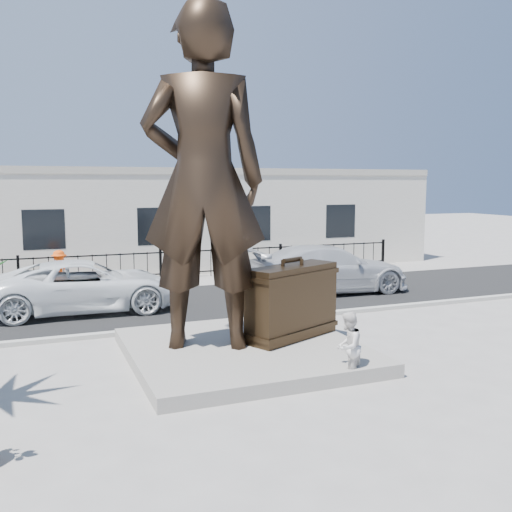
{
  "coord_description": "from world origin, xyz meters",
  "views": [
    {
      "loc": [
        -5.02,
        -10.6,
        4.05
      ],
      "look_at": [
        0.0,
        2.0,
        2.3
      ],
      "focal_mm": 40.0,
      "sensor_mm": 36.0,
      "label": 1
    }
  ],
  "objects_px": {
    "statue": "(203,180)",
    "car_white": "(86,286)",
    "suitcase": "(292,302)",
    "tourist": "(348,347)"
  },
  "relations": [
    {
      "from": "statue",
      "to": "suitcase",
      "type": "bearing_deg",
      "value": -163.15
    },
    {
      "from": "suitcase",
      "to": "car_white",
      "type": "bearing_deg",
      "value": 100.27
    },
    {
      "from": "tourist",
      "to": "car_white",
      "type": "bearing_deg",
      "value": -103.19
    },
    {
      "from": "suitcase",
      "to": "tourist",
      "type": "xyz_separation_m",
      "value": [
        0.1,
        -2.47,
        -0.46
      ]
    },
    {
      "from": "statue",
      "to": "car_white",
      "type": "relative_size",
      "value": 1.3
    },
    {
      "from": "suitcase",
      "to": "car_white",
      "type": "relative_size",
      "value": 0.43
    },
    {
      "from": "suitcase",
      "to": "tourist",
      "type": "height_order",
      "value": "suitcase"
    },
    {
      "from": "statue",
      "to": "tourist",
      "type": "height_order",
      "value": "statue"
    },
    {
      "from": "statue",
      "to": "suitcase",
      "type": "height_order",
      "value": "statue"
    },
    {
      "from": "car_white",
      "to": "suitcase",
      "type": "bearing_deg",
      "value": -143.8
    }
  ]
}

